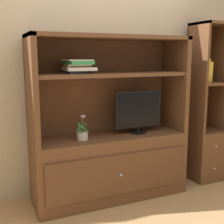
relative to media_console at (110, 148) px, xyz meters
The scene contains 8 objects.
ground_plane 0.66m from the media_console, 90.00° to the right, with size 8.00×8.00×0.00m, color tan.
painted_rear_wall 0.94m from the media_console, 90.00° to the left, with size 6.00×0.10×2.80m, color tan.
media_console is the anchor object (origin of this frame).
tv_monitor 0.49m from the media_console, ahead, with size 0.52×0.17×0.44m.
potted_plant 0.38m from the media_console, 169.21° to the right, with size 0.12×0.11×0.25m.
magazine_stack 0.91m from the media_console, behind, with size 0.30×0.34×0.13m.
bookshelf_tall 1.25m from the media_console, ahead, with size 0.38×0.38×1.84m.
upright_book_row 1.40m from the media_console, ahead, with size 0.13×0.17×0.27m.
Camera 1 is at (-1.19, -2.39, 1.47)m, focal length 48.74 mm.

